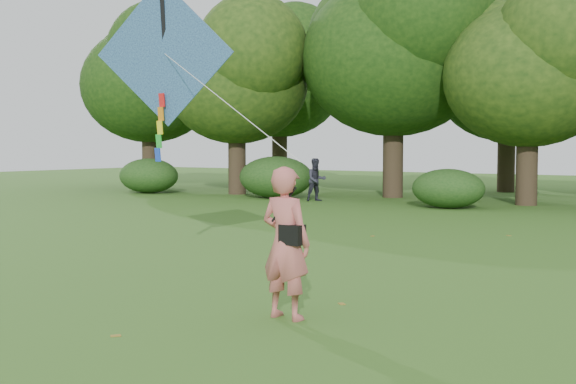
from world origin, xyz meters
The scene contains 7 objects.
ground centered at (0.00, 0.00, 0.00)m, with size 100.00×100.00×0.00m, color #265114.
man_kite_flyer centered at (0.30, -0.01, 0.99)m, with size 0.72×0.47×1.98m, color #BF605A.
bystander_left centered at (-9.67, 17.31, 0.87)m, with size 0.85×0.66×1.74m, color #262633.
crossbody_bag centered at (0.42, -0.04, 1.12)m, with size 0.43×0.20×0.75m.
flying_kite centered at (-4.05, 2.43, 3.94)m, with size 5.92×2.98×3.41m.
shrub_band centered at (-0.72, 17.60, 0.86)m, with size 39.15×3.22×1.88m.
fallen_leaves centered at (0.61, 5.81, 0.01)m, with size 11.58×14.06×0.01m.
Camera 1 is at (5.42, -7.75, 2.25)m, focal length 45.00 mm.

